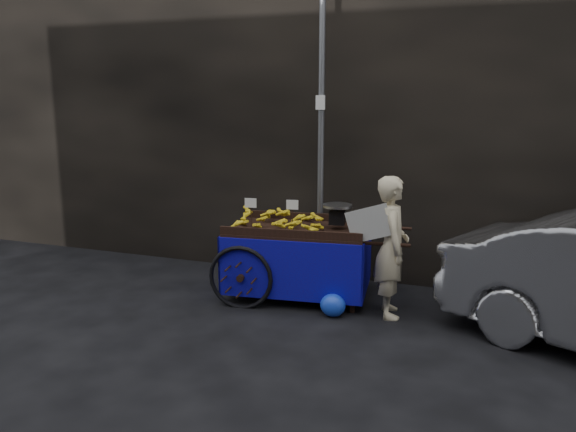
% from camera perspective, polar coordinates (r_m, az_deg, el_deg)
% --- Properties ---
extents(ground, '(80.00, 80.00, 0.00)m').
position_cam_1_polar(ground, '(6.65, -2.64, -9.78)').
color(ground, black).
rests_on(ground, ground).
extents(building_wall, '(13.50, 2.00, 5.00)m').
position_cam_1_polar(building_wall, '(8.53, 6.63, 12.13)').
color(building_wall, black).
rests_on(building_wall, ground).
extents(street_pole, '(0.12, 0.10, 4.00)m').
position_cam_1_polar(street_pole, '(7.32, 3.38, 8.36)').
color(street_pole, slate).
rests_on(street_pole, ground).
extents(banana_cart, '(2.46, 1.36, 1.27)m').
position_cam_1_polar(banana_cart, '(6.99, 0.63, -1.93)').
color(banana_cart, black).
rests_on(banana_cart, ground).
extents(vendor, '(0.80, 0.68, 1.62)m').
position_cam_1_polar(vendor, '(6.45, 10.46, -3.09)').
color(vendor, beige).
rests_on(vendor, ground).
extents(plastic_bag, '(0.30, 0.24, 0.27)m').
position_cam_1_polar(plastic_bag, '(6.51, 4.57, -9.04)').
color(plastic_bag, blue).
rests_on(plastic_bag, ground).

